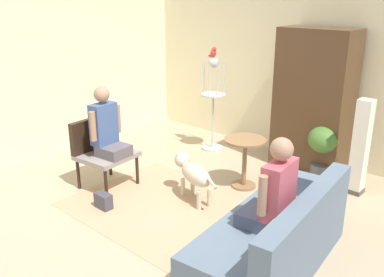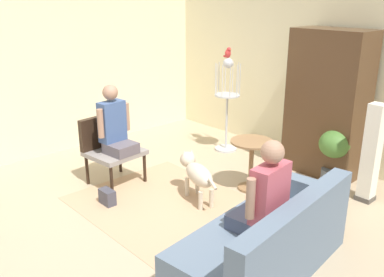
{
  "view_description": "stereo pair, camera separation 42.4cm",
  "coord_description": "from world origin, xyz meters",
  "px_view_note": "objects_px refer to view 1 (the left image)",
  "views": [
    {
      "loc": [
        2.91,
        -3.3,
        2.48
      ],
      "look_at": [
        0.01,
        -0.06,
        0.98
      ],
      "focal_mm": 39.54,
      "sensor_mm": 36.0,
      "label": 1
    },
    {
      "loc": [
        3.21,
        -3.0,
        2.48
      ],
      "look_at": [
        0.01,
        -0.06,
        0.98
      ],
      "focal_mm": 39.54,
      "sensor_mm": 36.0,
      "label": 2
    }
  ],
  "objects_px": {
    "dog": "(193,173)",
    "potted_plant": "(322,146)",
    "person_on_couch": "(274,193)",
    "parrot": "(213,52)",
    "handbag": "(103,201)",
    "bird_cage_stand": "(213,102)",
    "person_on_armchair": "(106,128)",
    "round_end_table": "(245,155)",
    "armchair": "(100,147)",
    "armoire_cabinet": "(314,101)",
    "couch": "(275,238)",
    "column_lamp": "(360,148)"
  },
  "relations": [
    {
      "from": "person_on_couch",
      "to": "armoire_cabinet",
      "type": "xyz_separation_m",
      "value": [
        -0.87,
        2.47,
        0.26
      ]
    },
    {
      "from": "armchair",
      "to": "person_on_couch",
      "type": "xyz_separation_m",
      "value": [
        2.68,
        -0.04,
        0.22
      ]
    },
    {
      "from": "person_on_couch",
      "to": "bird_cage_stand",
      "type": "bearing_deg",
      "value": 139.02
    },
    {
      "from": "round_end_table",
      "to": "couch",
      "type": "bearing_deg",
      "value": -45.08
    },
    {
      "from": "couch",
      "to": "column_lamp",
      "type": "xyz_separation_m",
      "value": [
        -0.03,
        2.05,
        0.33
      ]
    },
    {
      "from": "column_lamp",
      "to": "person_on_armchair",
      "type": "bearing_deg",
      "value": -141.25
    },
    {
      "from": "person_on_couch",
      "to": "round_end_table",
      "type": "distance_m",
      "value": 1.76
    },
    {
      "from": "couch",
      "to": "potted_plant",
      "type": "bearing_deg",
      "value": 105.08
    },
    {
      "from": "parrot",
      "to": "handbag",
      "type": "distance_m",
      "value": 2.93
    },
    {
      "from": "bird_cage_stand",
      "to": "potted_plant",
      "type": "distance_m",
      "value": 1.91
    },
    {
      "from": "dog",
      "to": "bird_cage_stand",
      "type": "xyz_separation_m",
      "value": [
        -0.98,
        1.58,
        0.44
      ]
    },
    {
      "from": "armoire_cabinet",
      "to": "parrot",
      "type": "bearing_deg",
      "value": -167.06
    },
    {
      "from": "person_on_couch",
      "to": "bird_cage_stand",
      "type": "distance_m",
      "value": 3.22
    },
    {
      "from": "dog",
      "to": "parrot",
      "type": "height_order",
      "value": "parrot"
    },
    {
      "from": "bird_cage_stand",
      "to": "potted_plant",
      "type": "height_order",
      "value": "bird_cage_stand"
    },
    {
      "from": "dog",
      "to": "potted_plant",
      "type": "xyz_separation_m",
      "value": [
        0.9,
        1.68,
        0.12
      ]
    },
    {
      "from": "person_on_couch",
      "to": "potted_plant",
      "type": "bearing_deg",
      "value": 104.08
    },
    {
      "from": "person_on_armchair",
      "to": "dog",
      "type": "relative_size",
      "value": 1.01
    },
    {
      "from": "potted_plant",
      "to": "person_on_armchair",
      "type": "bearing_deg",
      "value": -132.46
    },
    {
      "from": "parrot",
      "to": "handbag",
      "type": "xyz_separation_m",
      "value": [
        0.34,
        -2.49,
        -1.5
      ]
    },
    {
      "from": "couch",
      "to": "parrot",
      "type": "distance_m",
      "value": 3.49
    },
    {
      "from": "potted_plant",
      "to": "column_lamp",
      "type": "bearing_deg",
      "value": -12.82
    },
    {
      "from": "person_on_armchair",
      "to": "potted_plant",
      "type": "relative_size",
      "value": 1.18
    },
    {
      "from": "armchair",
      "to": "bird_cage_stand",
      "type": "xyz_separation_m",
      "value": [
        0.24,
        2.08,
        0.26
      ]
    },
    {
      "from": "round_end_table",
      "to": "potted_plant",
      "type": "bearing_deg",
      "value": 56.23
    },
    {
      "from": "round_end_table",
      "to": "handbag",
      "type": "distance_m",
      "value": 1.91
    },
    {
      "from": "bird_cage_stand",
      "to": "handbag",
      "type": "xyz_separation_m",
      "value": [
        0.33,
        -2.49,
        -0.71
      ]
    },
    {
      "from": "potted_plant",
      "to": "armchair",
      "type": "bearing_deg",
      "value": -134.33
    },
    {
      "from": "potted_plant",
      "to": "column_lamp",
      "type": "xyz_separation_m",
      "value": [
        0.56,
        -0.13,
        0.14
      ]
    },
    {
      "from": "armoire_cabinet",
      "to": "handbag",
      "type": "bearing_deg",
      "value": -113.25
    },
    {
      "from": "couch",
      "to": "person_on_armchair",
      "type": "xyz_separation_m",
      "value": [
        -2.56,
        0.02,
        0.55
      ]
    },
    {
      "from": "couch",
      "to": "parrot",
      "type": "xyz_separation_m",
      "value": [
        -2.47,
        2.08,
        1.31
      ]
    },
    {
      "from": "person_on_couch",
      "to": "round_end_table",
      "type": "height_order",
      "value": "person_on_couch"
    },
    {
      "from": "couch",
      "to": "armoire_cabinet",
      "type": "bearing_deg",
      "value": 110.34
    },
    {
      "from": "couch",
      "to": "column_lamp",
      "type": "bearing_deg",
      "value": 90.84
    },
    {
      "from": "bird_cage_stand",
      "to": "person_on_armchair",
      "type": "bearing_deg",
      "value": -92.64
    },
    {
      "from": "handbag",
      "to": "potted_plant",
      "type": "bearing_deg",
      "value": 59.18
    },
    {
      "from": "handbag",
      "to": "person_on_armchair",
      "type": "bearing_deg",
      "value": 134.92
    },
    {
      "from": "dog",
      "to": "potted_plant",
      "type": "distance_m",
      "value": 1.91
    },
    {
      "from": "bird_cage_stand",
      "to": "armoire_cabinet",
      "type": "bearing_deg",
      "value": 13.02
    },
    {
      "from": "person_on_couch",
      "to": "dog",
      "type": "relative_size",
      "value": 1.0
    },
    {
      "from": "couch",
      "to": "dog",
      "type": "height_order",
      "value": "couch"
    },
    {
      "from": "armchair",
      "to": "handbag",
      "type": "xyz_separation_m",
      "value": [
        0.58,
        -0.42,
        -0.44
      ]
    },
    {
      "from": "armchair",
      "to": "column_lamp",
      "type": "bearing_deg",
      "value": 37.37
    },
    {
      "from": "person_on_couch",
      "to": "armoire_cabinet",
      "type": "distance_m",
      "value": 2.64
    },
    {
      "from": "column_lamp",
      "to": "person_on_couch",
      "type": "bearing_deg",
      "value": -90.06
    },
    {
      "from": "bird_cage_stand",
      "to": "round_end_table",
      "type": "bearing_deg",
      "value": -34.51
    },
    {
      "from": "person_on_couch",
      "to": "parrot",
      "type": "bearing_deg",
      "value": 139.14
    },
    {
      "from": "person_on_armchair",
      "to": "parrot",
      "type": "xyz_separation_m",
      "value": [
        0.09,
        2.06,
        0.76
      ]
    },
    {
      "from": "person_on_armchair",
      "to": "armchair",
      "type": "bearing_deg",
      "value": -174.2
    }
  ]
}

